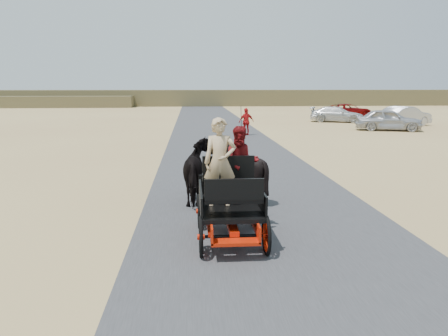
{
  "coord_description": "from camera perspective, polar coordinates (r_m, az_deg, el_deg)",
  "views": [
    {
      "loc": [
        -1.73,
        -6.41,
        3.16
      ],
      "look_at": [
        -0.95,
        3.83,
        1.2
      ],
      "focal_mm": 35.0,
      "sensor_mm": 36.0,
      "label": 1
    }
  ],
  "objects": [
    {
      "name": "ground",
      "position": [
        7.35,
        10.05,
        -14.84
      ],
      "size": [
        140.0,
        140.0,
        0.0
      ],
      "primitive_type": "plane",
      "color": "tan"
    },
    {
      "name": "road",
      "position": [
        7.35,
        10.05,
        -14.8
      ],
      "size": [
        6.0,
        140.0,
        0.01
      ],
      "primitive_type": "cube",
      "color": "#38383A",
      "rests_on": "ground"
    },
    {
      "name": "ridge_far",
      "position": [
        68.46,
        -2.94,
        9.14
      ],
      "size": [
        140.0,
        6.0,
        2.4
      ],
      "primitive_type": "cube",
      "color": "brown",
      "rests_on": "ground"
    },
    {
      "name": "carriage",
      "position": [
        9.12,
        0.77,
        -7.08
      ],
      "size": [
        1.3,
        2.4,
        0.72
      ],
      "primitive_type": null,
      "color": "black",
      "rests_on": "ground"
    },
    {
      "name": "horse_left",
      "position": [
        11.87,
        -3.16,
        -0.44
      ],
      "size": [
        0.91,
        2.01,
        1.7
      ],
      "primitive_type": "imported",
      "rotation": [
        0.0,
        0.0,
        3.14
      ],
      "color": "black",
      "rests_on": "ground"
    },
    {
      "name": "horse_right",
      "position": [
        11.94,
        2.12,
        -0.36
      ],
      "size": [
        1.37,
        1.54,
        1.7
      ],
      "primitive_type": "imported",
      "rotation": [
        0.0,
        0.0,
        3.14
      ],
      "color": "black",
      "rests_on": "ground"
    },
    {
      "name": "driver_man",
      "position": [
        8.84,
        -0.53,
        0.78
      ],
      "size": [
        0.66,
        0.43,
        1.8
      ],
      "primitive_type": "imported",
      "color": "tan",
      "rests_on": "carriage"
    },
    {
      "name": "passenger_woman",
      "position": [
        9.45,
        2.27,
        0.73
      ],
      "size": [
        0.77,
        0.6,
        1.58
      ],
      "primitive_type": "imported",
      "color": "#660C0F",
      "rests_on": "carriage"
    },
    {
      "name": "pedestrian",
      "position": [
        27.86,
        2.93,
        6.06
      ],
      "size": [
        1.09,
        0.69,
        1.73
      ],
      "primitive_type": "imported",
      "rotation": [
        0.0,
        0.0,
        3.43
      ],
      "color": "red",
      "rests_on": "ground"
    },
    {
      "name": "car_a",
      "position": [
        32.9,
        20.7,
        5.92
      ],
      "size": [
        4.79,
        3.08,
        1.52
      ],
      "primitive_type": "imported",
      "rotation": [
        0.0,
        0.0,
        1.26
      ],
      "color": "#B2B2B7",
      "rests_on": "ground"
    },
    {
      "name": "car_b",
      "position": [
        36.82,
        22.52,
        6.26
      ],
      "size": [
        4.91,
        3.57,
        1.54
      ],
      "primitive_type": "imported",
      "rotation": [
        0.0,
        0.0,
        2.04
      ],
      "color": "#B2B2B7",
      "rests_on": "ground"
    },
    {
      "name": "car_c",
      "position": [
        39.17,
        14.54,
        6.8
      ],
      "size": [
        4.9,
        3.42,
        1.32
      ],
      "primitive_type": "imported",
      "rotation": [
        0.0,
        0.0,
        1.19
      ],
      "color": "silver",
      "rests_on": "ground"
    },
    {
      "name": "car_d",
      "position": [
        45.17,
        15.9,
        7.23
      ],
      "size": [
        5.04,
        2.81,
        1.33
      ],
      "primitive_type": "imported",
      "rotation": [
        0.0,
        0.0,
        1.7
      ],
      "color": "maroon",
      "rests_on": "ground"
    }
  ]
}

